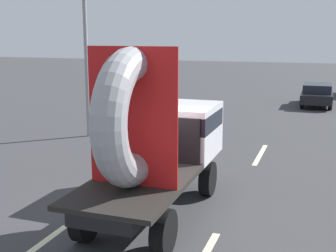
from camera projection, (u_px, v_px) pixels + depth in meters
name	position (u px, v px, depth m)	size (l,w,h in m)	color
ground_plane	(147.00, 211.00, 10.59)	(120.00, 120.00, 0.00)	#38383A
flatbed_truck	(158.00, 136.00, 10.28)	(2.02, 5.40, 3.92)	black
distant_sedan	(317.00, 94.00, 26.05)	(1.72, 4.02, 1.31)	black
traffic_light	(86.00, 34.00, 17.60)	(0.42, 0.36, 6.45)	gray
lane_dash_left_near	(35.00, 248.00, 8.74)	(2.22, 0.16, 0.01)	beige
lane_dash_left_far	(172.00, 148.00, 16.51)	(2.66, 0.16, 0.01)	beige
lane_dash_right_far	(260.00, 154.00, 15.57)	(2.83, 0.16, 0.01)	beige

